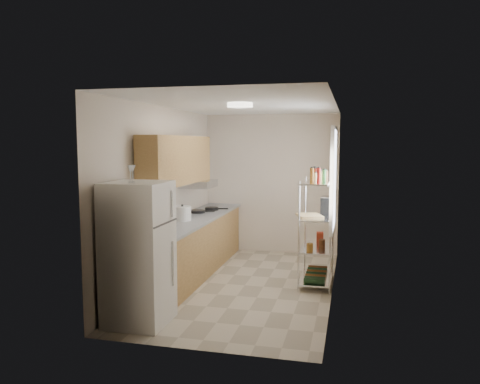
{
  "coord_description": "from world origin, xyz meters",
  "views": [
    {
      "loc": [
        1.48,
        -6.46,
        2.07
      ],
      "look_at": [
        -0.13,
        0.25,
        1.34
      ],
      "focal_mm": 35.0,
      "sensor_mm": 36.0,
      "label": 1
    }
  ],
  "objects_px": {
    "refrigerator": "(138,253)",
    "frying_pan_large": "(198,211)",
    "rice_cooker": "(182,213)",
    "cutting_board": "(309,216)",
    "espresso_machine": "(326,205)"
  },
  "relations": [
    {
      "from": "refrigerator",
      "to": "cutting_board",
      "type": "relative_size",
      "value": 3.94
    },
    {
      "from": "cutting_board",
      "to": "espresso_machine",
      "type": "bearing_deg",
      "value": 60.88
    },
    {
      "from": "frying_pan_large",
      "to": "espresso_machine",
      "type": "relative_size",
      "value": 0.98
    },
    {
      "from": "frying_pan_large",
      "to": "rice_cooker",
      "type": "bearing_deg",
      "value": -107.56
    },
    {
      "from": "rice_cooker",
      "to": "cutting_board",
      "type": "relative_size",
      "value": 0.64
    },
    {
      "from": "refrigerator",
      "to": "cutting_board",
      "type": "distance_m",
      "value": 2.6
    },
    {
      "from": "frying_pan_large",
      "to": "espresso_machine",
      "type": "distance_m",
      "value": 2.17
    },
    {
      "from": "refrigerator",
      "to": "frying_pan_large",
      "type": "relative_size",
      "value": 6.52
    },
    {
      "from": "rice_cooker",
      "to": "cutting_board",
      "type": "bearing_deg",
      "value": 3.68
    },
    {
      "from": "frying_pan_large",
      "to": "cutting_board",
      "type": "xyz_separation_m",
      "value": [
        1.92,
        -0.68,
        0.1
      ]
    },
    {
      "from": "rice_cooker",
      "to": "frying_pan_large",
      "type": "relative_size",
      "value": 1.06
    },
    {
      "from": "rice_cooker",
      "to": "cutting_board",
      "type": "height_order",
      "value": "rice_cooker"
    },
    {
      "from": "frying_pan_large",
      "to": "espresso_machine",
      "type": "xyz_separation_m",
      "value": [
        2.14,
        -0.29,
        0.22
      ]
    },
    {
      "from": "refrigerator",
      "to": "rice_cooker",
      "type": "distance_m",
      "value": 1.78
    },
    {
      "from": "cutting_board",
      "to": "espresso_machine",
      "type": "height_order",
      "value": "espresso_machine"
    }
  ]
}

